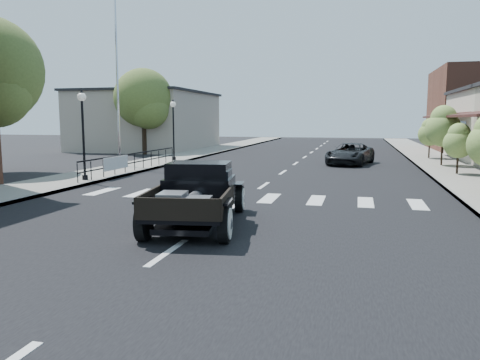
# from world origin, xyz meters

# --- Properties ---
(ground) EXTENTS (120.00, 120.00, 0.00)m
(ground) POSITION_xyz_m (0.00, 0.00, 0.00)
(ground) COLOR black
(ground) RESTS_ON ground
(road) EXTENTS (14.00, 80.00, 0.02)m
(road) POSITION_xyz_m (0.00, 15.00, 0.01)
(road) COLOR black
(road) RESTS_ON ground
(road_markings) EXTENTS (12.00, 60.00, 0.06)m
(road_markings) POSITION_xyz_m (0.00, 10.00, 0.00)
(road_markings) COLOR silver
(road_markings) RESTS_ON ground
(sidewalk_left) EXTENTS (3.00, 80.00, 0.15)m
(sidewalk_left) POSITION_xyz_m (-8.50, 15.00, 0.07)
(sidewalk_left) COLOR gray
(sidewalk_left) RESTS_ON ground
(sidewalk_right) EXTENTS (3.00, 80.00, 0.15)m
(sidewalk_right) POSITION_xyz_m (8.50, 15.00, 0.07)
(sidewalk_right) COLOR gray
(sidewalk_right) RESTS_ON ground
(low_building_left) EXTENTS (10.00, 12.00, 5.00)m
(low_building_left) POSITION_xyz_m (-15.00, 28.00, 2.50)
(low_building_left) COLOR #ACA090
(low_building_left) RESTS_ON ground
(railing) EXTENTS (0.08, 10.00, 1.00)m
(railing) POSITION_xyz_m (-7.30, 10.00, 0.65)
(railing) COLOR black
(railing) RESTS_ON sidewalk_left
(banner) EXTENTS (0.04, 2.20, 0.60)m
(banner) POSITION_xyz_m (-7.22, 8.00, 0.45)
(banner) COLOR silver
(banner) RESTS_ON sidewalk_left
(lamp_post_b) EXTENTS (0.36, 0.36, 3.80)m
(lamp_post_b) POSITION_xyz_m (-7.60, 6.00, 2.05)
(lamp_post_b) COLOR black
(lamp_post_b) RESTS_ON sidewalk_left
(lamp_post_c) EXTENTS (0.36, 0.36, 3.80)m
(lamp_post_c) POSITION_xyz_m (-7.60, 16.00, 2.05)
(lamp_post_c) COLOR black
(lamp_post_c) RESTS_ON sidewalk_left
(flagpole) EXTENTS (0.12, 0.12, 11.22)m
(flagpole) POSITION_xyz_m (-9.20, 12.00, 5.76)
(flagpole) COLOR silver
(flagpole) RESTS_ON sidewalk_left
(big_tree_far) EXTENTS (4.51, 4.51, 6.62)m
(big_tree_far) POSITION_xyz_m (-12.50, 22.00, 3.31)
(big_tree_far) COLOR #4D6029
(big_tree_far) RESTS_ON ground
(small_tree_c) EXTENTS (1.39, 1.39, 2.31)m
(small_tree_c) POSITION_xyz_m (8.30, 12.34, 1.31)
(small_tree_c) COLOR olive
(small_tree_c) RESTS_ON sidewalk_right
(small_tree_d) EXTENTS (1.94, 1.94, 3.23)m
(small_tree_d) POSITION_xyz_m (8.30, 16.74, 1.77)
(small_tree_d) COLOR olive
(small_tree_d) RESTS_ON sidewalk_right
(small_tree_e) EXTENTS (1.53, 1.53, 2.55)m
(small_tree_e) POSITION_xyz_m (8.30, 21.66, 1.42)
(small_tree_e) COLOR olive
(small_tree_e) RESTS_ON sidewalk_right
(hotrod_pickup) EXTENTS (2.90, 5.06, 1.66)m
(hotrod_pickup) POSITION_xyz_m (-0.23, -0.45, 0.83)
(hotrod_pickup) COLOR black
(hotrod_pickup) RESTS_ON ground
(second_car) EXTENTS (3.11, 4.96, 1.28)m
(second_car) POSITION_xyz_m (3.25, 17.26, 0.64)
(second_car) COLOR black
(second_car) RESTS_ON ground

